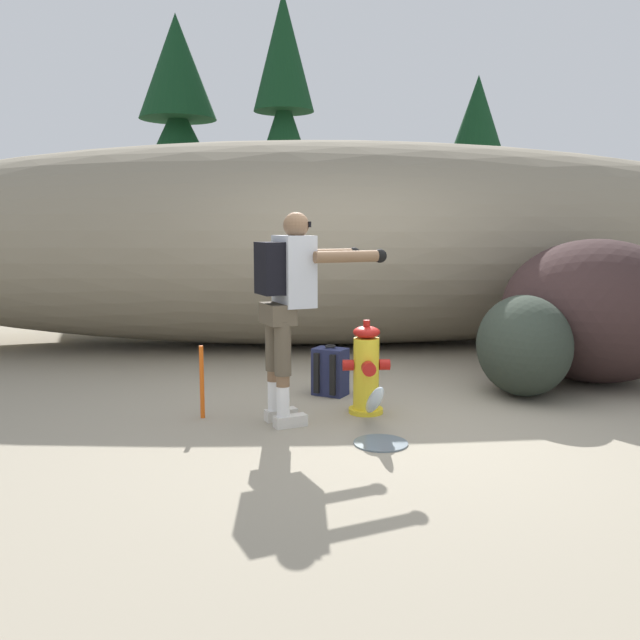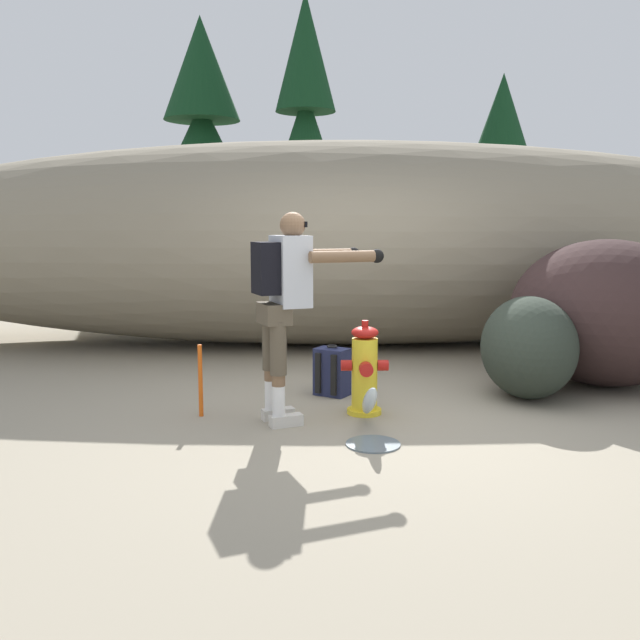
% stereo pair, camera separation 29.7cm
% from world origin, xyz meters
% --- Properties ---
extents(ground_plane, '(56.00, 56.00, 0.04)m').
position_xyz_m(ground_plane, '(0.00, 0.00, -0.02)').
color(ground_plane, gray).
extents(dirt_embankment, '(13.93, 3.20, 2.64)m').
position_xyz_m(dirt_embankment, '(0.00, 3.51, 1.32)').
color(dirt_embankment, gray).
rests_on(dirt_embankment, ground_plane).
extents(fire_hydrant, '(0.39, 0.34, 0.79)m').
position_xyz_m(fire_hydrant, '(-0.04, 0.07, 0.36)').
color(fire_hydrant, yellow).
rests_on(fire_hydrant, ground_plane).
extents(hydrant_water_jet, '(0.39, 0.88, 0.45)m').
position_xyz_m(hydrant_water_jet, '(-0.04, -0.48, 0.19)').
color(hydrant_water_jet, silver).
rests_on(hydrant_water_jet, ground_plane).
extents(utility_worker, '(1.04, 0.72, 1.67)m').
position_xyz_m(utility_worker, '(-0.66, -0.17, 1.06)').
color(utility_worker, beige).
rests_on(utility_worker, ground_plane).
extents(spare_backpack, '(0.36, 0.36, 0.47)m').
position_xyz_m(spare_backpack, '(-0.28, 0.70, 0.22)').
color(spare_backpack, '#23284C').
rests_on(spare_backpack, ground_plane).
extents(boulder_large, '(2.43, 2.49, 1.43)m').
position_xyz_m(boulder_large, '(2.41, 1.11, 0.72)').
color(boulder_large, '#332322').
rests_on(boulder_large, ground_plane).
extents(boulder_mid, '(1.02, 1.25, 0.93)m').
position_xyz_m(boulder_mid, '(1.50, 0.59, 0.47)').
color(boulder_mid, '#2A3229').
rests_on(boulder_mid, ground_plane).
extents(pine_tree_far_left, '(2.71, 2.71, 6.28)m').
position_xyz_m(pine_tree_far_left, '(-2.99, 10.68, 3.55)').
color(pine_tree_far_left, '#47331E').
rests_on(pine_tree_far_left, ground_plane).
extents(pine_tree_left, '(1.97, 1.97, 6.38)m').
position_xyz_m(pine_tree_left, '(-0.59, 9.34, 3.52)').
color(pine_tree_left, '#47331E').
rests_on(pine_tree_left, ground_plane).
extents(pine_tree_center, '(2.03, 2.03, 4.98)m').
position_xyz_m(pine_tree_center, '(3.91, 10.41, 2.70)').
color(pine_tree_center, '#47331E').
rests_on(pine_tree_center, ground_plane).
extents(survey_stake, '(0.04, 0.04, 0.60)m').
position_xyz_m(survey_stake, '(-1.39, 0.01, 0.30)').
color(survey_stake, '#E55914').
rests_on(survey_stake, ground_plane).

